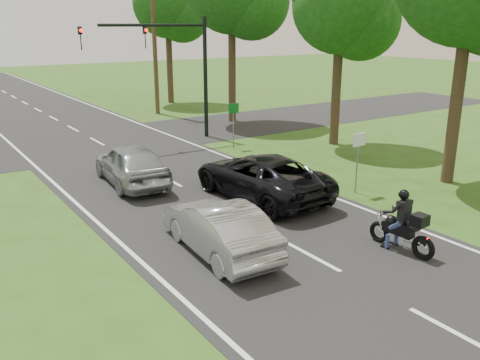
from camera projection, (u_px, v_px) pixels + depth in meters
The scene contains 13 objects.
ground at pixel (312, 257), 12.81m from camera, with size 140.00×140.00×0.00m, color #2E4914.
road at pixel (147, 168), 20.71m from camera, with size 8.00×100.00×0.01m, color black.
cross_road at pixel (97, 142), 25.45m from camera, with size 60.00×7.00×0.01m, color black.
motorcycle_rider at pixel (404, 227), 12.95m from camera, with size 0.55×1.95×1.68m.
dark_suv at pixel (261, 176), 17.01m from camera, with size 2.46×5.33×1.48m, color black.
silver_sedan at pixel (219, 228), 12.84m from camera, with size 1.43×4.10×1.35m, color #ABABB0.
silver_suv at pixel (131, 164), 18.46m from camera, with size 1.80×4.47×1.52m, color #999DA1.
traffic_signal at pixel (172, 57), 24.46m from camera, with size 6.38×0.44×6.00m.
utility_pole_far at pixel (154, 34), 32.05m from camera, with size 1.60×0.28×10.00m.
sign_white at pixel (359, 148), 17.23m from camera, with size 0.55×0.07×2.12m.
sign_green at pixel (233, 115), 23.66m from camera, with size 0.55×0.07×2.12m.
tree_row_c at pixel (348, 11), 23.19m from camera, with size 4.80×4.65×8.76m.
tree_row_e at pixel (172, 7), 36.29m from camera, with size 5.28×5.12×9.61m.
Camera 1 is at (-8.08, -8.63, 5.60)m, focal length 38.00 mm.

